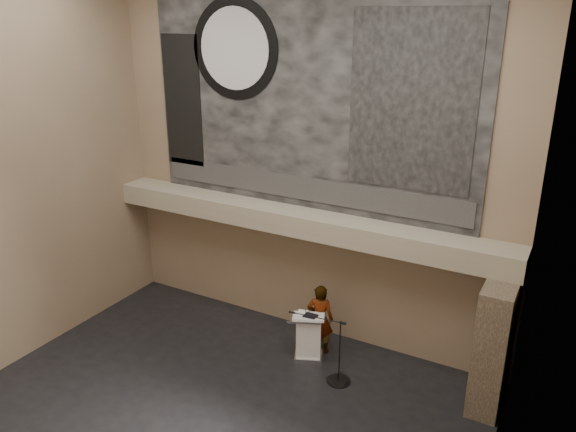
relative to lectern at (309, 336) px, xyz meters
The scene contains 19 objects.
floor 2.94m from the lectern, 105.43° to the right, with size 10.00×10.00×0.00m, color black.
wall_back 3.97m from the lectern, 122.32° to the left, with size 10.00×0.02×8.50m, color #7B674E.
wall_left 7.40m from the lectern, 154.23° to the right, with size 0.02×8.00×8.50m, color #7B674E.
wall_right 6.27m from the lectern, 33.35° to the right, with size 0.02×8.00×8.50m, color #7B674E.
soffit 2.65m from the lectern, 133.32° to the left, with size 10.00×0.80×0.50m, color gray.
sprinkler_left 3.27m from the lectern, 162.10° to the left, with size 0.04×0.04×0.06m, color #B2893D.
sprinkler_right 2.52m from the lectern, 34.07° to the left, with size 0.04×0.04×0.06m, color #B2893D.
banner 5.34m from the lectern, 122.97° to the left, with size 8.00×0.05×5.00m, color black.
banner_text_strip 3.39m from the lectern, 123.87° to the left, with size 7.76×0.02×0.55m, color #2F2F2F.
banner_clock_rim 6.76m from the lectern, 155.97° to the left, with size 2.30×2.30×0.02m, color black.
banner_clock_face 6.76m from the lectern, 156.35° to the left, with size 1.84×1.84×0.02m, color silver.
banner_building_print 5.61m from the lectern, 35.07° to the left, with size 2.60×0.02×3.60m, color black.
banner_brick_print 6.49m from the lectern, 164.64° to the left, with size 1.10×0.02×3.20m, color black.
stone_pier 3.98m from the lectern, ahead, with size 0.60×1.40×2.70m, color #433729.
lectern is the anchor object (origin of this frame).
binder 0.57m from the lectern, 37.49° to the right, with size 0.29×0.24×0.04m, color black.
papers 0.58m from the lectern, behind, with size 0.23×0.31×0.01m, color white.
speaker_person 0.48m from the lectern, 74.83° to the left, with size 0.62×0.41×1.70m, color silver.
mic_stand 1.11m from the lectern, 27.53° to the right, with size 1.40×0.52×1.49m.
Camera 1 is at (5.72, -7.09, 7.49)m, focal length 35.00 mm.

